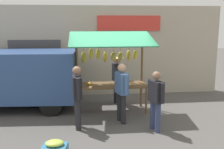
# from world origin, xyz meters

# --- Properties ---
(ground_plane) EXTENTS (40.00, 40.00, 0.00)m
(ground_plane) POSITION_xyz_m (0.00, 0.00, 0.00)
(ground_plane) COLOR #514F4C
(street_backdrop) EXTENTS (9.00, 0.30, 3.40)m
(street_backdrop) POSITION_xyz_m (0.04, -2.20, 1.70)
(street_backdrop) COLOR #B2A893
(street_backdrop) RESTS_ON ground
(market_stall) EXTENTS (2.50, 1.46, 2.50)m
(market_stall) POSITION_xyz_m (0.01, -0.05, 1.56)
(market_stall) COLOR brown
(market_stall) RESTS_ON ground
(vendor_with_sunhat) EXTENTS (0.43, 0.69, 1.65)m
(vendor_with_sunhat) POSITION_xyz_m (-0.30, -0.75, 0.98)
(vendor_with_sunhat) COLOR #232328
(vendor_with_sunhat) RESTS_ON ground
(shopper_with_shopping_bag) EXTENTS (0.27, 0.71, 1.67)m
(shopper_with_shopping_bag) POSITION_xyz_m (1.02, 1.28, 0.97)
(shopper_with_shopping_bag) COLOR #232328
(shopper_with_shopping_bag) RESTS_ON ground
(shopper_with_ponytail) EXTENTS (0.34, 0.66, 1.57)m
(shopper_with_ponytail) POSITION_xyz_m (-0.98, 1.66, 0.90)
(shopper_with_ponytail) COLOR navy
(shopper_with_ponytail) RESTS_ON ground
(shopper_in_striped_shirt) EXTENTS (0.34, 0.69, 1.68)m
(shopper_in_striped_shirt) POSITION_xyz_m (-0.19, 0.96, 0.98)
(shopper_in_striped_shirt) COLOR #232328
(shopper_in_striped_shirt) RESTS_ON ground
(parked_van) EXTENTS (4.50, 2.12, 1.88)m
(parked_van) POSITION_xyz_m (3.44, -0.72, 1.12)
(parked_van) COLOR #2D4C84
(parked_van) RESTS_ON ground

